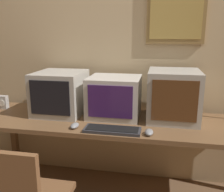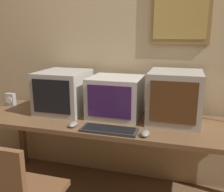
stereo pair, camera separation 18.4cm
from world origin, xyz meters
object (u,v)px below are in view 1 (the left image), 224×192
object	(u,v)px
monitor_left	(60,93)
monitor_right	(173,95)
desk_clock	(3,102)
monitor_center	(115,97)
mouse_near_keyboard	(149,132)
keyboard_main	(112,130)
mouse_far_corner	(75,126)

from	to	relation	value
monitor_left	monitor_right	size ratio (longest dim) A/B	1.05
monitor_left	desk_clock	bearing A→B (deg)	178.63
monitor_left	desk_clock	world-z (taller)	monitor_left
monitor_center	mouse_near_keyboard	size ratio (longest dim) A/B	4.17
monitor_right	keyboard_main	size ratio (longest dim) A/B	1.04
monitor_left	keyboard_main	xyz separation A→B (m)	(0.54, -0.35, -0.18)
monitor_left	monitor_center	size ratio (longest dim) A/B	1.04
monitor_left	mouse_near_keyboard	world-z (taller)	monitor_left
monitor_left	keyboard_main	size ratio (longest dim) A/B	1.09
desk_clock	mouse_near_keyboard	bearing A→B (deg)	-15.05
mouse_near_keyboard	monitor_right	bearing A→B (deg)	65.14
monitor_left	mouse_far_corner	bearing A→B (deg)	-53.98
monitor_center	mouse_far_corner	distance (m)	0.45
monitor_left	desk_clock	xyz separation A→B (m)	(-0.60, 0.01, -0.12)
monitor_right	mouse_near_keyboard	bearing A→B (deg)	-114.86
monitor_center	desk_clock	distance (m)	1.09
keyboard_main	mouse_far_corner	distance (m)	0.30
monitor_left	mouse_near_keyboard	xyz separation A→B (m)	(0.81, -0.36, -0.17)
monitor_left	mouse_far_corner	distance (m)	0.45
mouse_near_keyboard	keyboard_main	bearing A→B (deg)	177.29
monitor_right	desk_clock	xyz separation A→B (m)	(-1.58, 0.00, -0.14)
desk_clock	mouse_far_corner	bearing A→B (deg)	-22.58
keyboard_main	desk_clock	world-z (taller)	desk_clock
desk_clock	monitor_right	bearing A→B (deg)	-0.14
monitor_left	monitor_center	bearing A→B (deg)	0.93
mouse_near_keyboard	mouse_far_corner	size ratio (longest dim) A/B	0.97
monitor_right	mouse_far_corner	size ratio (longest dim) A/B	4.00
mouse_far_corner	mouse_near_keyboard	bearing A→B (deg)	-2.91
desk_clock	keyboard_main	bearing A→B (deg)	-17.81
monitor_right	desk_clock	distance (m)	1.59
mouse_far_corner	keyboard_main	bearing A→B (deg)	-3.08
monitor_left	keyboard_main	bearing A→B (deg)	-33.00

